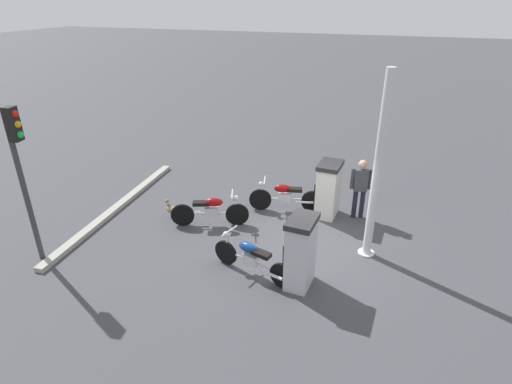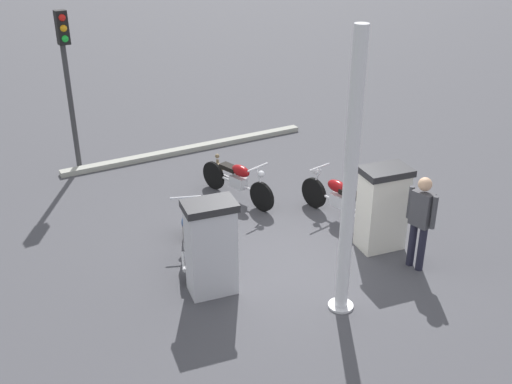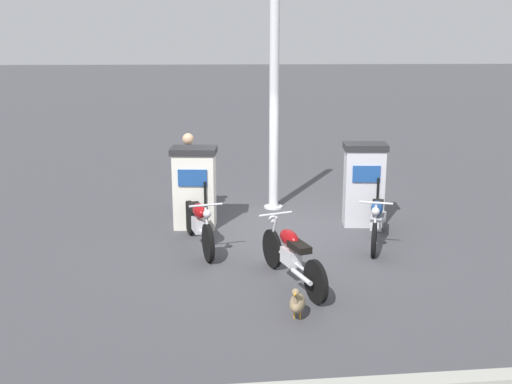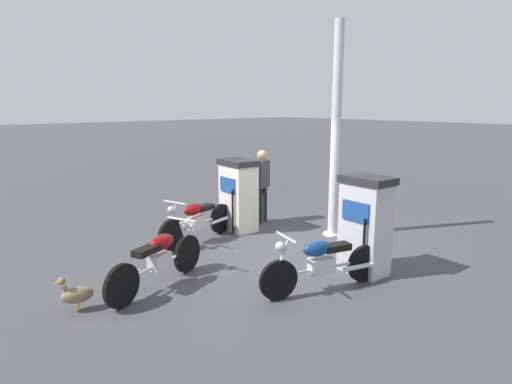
{
  "view_description": "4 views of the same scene",
  "coord_description": "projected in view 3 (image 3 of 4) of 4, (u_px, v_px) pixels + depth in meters",
  "views": [
    {
      "loc": [
        -1.82,
        8.82,
        5.71
      ],
      "look_at": [
        1.42,
        -0.59,
        0.92
      ],
      "focal_mm": 29.05,
      "sensor_mm": 36.0,
      "label": 1
    },
    {
      "loc": [
        -8.13,
        4.51,
        5.88
      ],
      "look_at": [
        1.41,
        0.04,
        0.69
      ],
      "focal_mm": 42.7,
      "sensor_mm": 36.0,
      "label": 2
    },
    {
      "loc": [
        11.25,
        -1.0,
        3.73
      ],
      "look_at": [
        0.77,
        -0.51,
        0.98
      ],
      "focal_mm": 43.35,
      "sensor_mm": 36.0,
      "label": 3
    },
    {
      "loc": [
        5.51,
        5.59,
        2.77
      ],
      "look_at": [
        0.49,
        -0.12,
        1.21
      ],
      "focal_mm": 30.32,
      "sensor_mm": 36.0,
      "label": 4
    }
  ],
  "objects": [
    {
      "name": "ground_plane",
      "position": [
        281.0,
        231.0,
        11.86
      ],
      "size": [
        120.0,
        120.0,
        0.0
      ],
      "primitive_type": "plane",
      "color": "#424247"
    },
    {
      "name": "fuel_pump_near",
      "position": [
        195.0,
        187.0,
        11.91
      ],
      "size": [
        0.68,
        0.9,
        1.58
      ],
      "color": "silver",
      "rests_on": "ground"
    },
    {
      "name": "fuel_pump_far",
      "position": [
        364.0,
        184.0,
        12.06
      ],
      "size": [
        0.63,
        0.86,
        1.63
      ],
      "color": "silver",
      "rests_on": "ground"
    },
    {
      "name": "motorcycle_near_pump",
      "position": [
        199.0,
        223.0,
        10.86
      ],
      "size": [
        2.09,
        0.75,
        0.96
      ],
      "color": "black",
      "rests_on": "ground"
    },
    {
      "name": "motorcycle_far_pump",
      "position": [
        377.0,
        219.0,
        11.1
      ],
      "size": [
        2.06,
        0.83,
        0.94
      ],
      "color": "black",
      "rests_on": "ground"
    },
    {
      "name": "motorcycle_extra",
      "position": [
        291.0,
        254.0,
        9.31
      ],
      "size": [
        1.99,
        0.88,
        0.95
      ],
      "color": "black",
      "rests_on": "ground"
    },
    {
      "name": "attendant_person",
      "position": [
        189.0,
        168.0,
        12.68
      ],
      "size": [
        0.57,
        0.28,
        1.72
      ],
      "color": "#1E1E2D",
      "rests_on": "ground"
    },
    {
      "name": "wandering_duck",
      "position": [
        297.0,
        302.0,
        8.18
      ],
      "size": [
        0.5,
        0.31,
        0.51
      ],
      "color": "#847051",
      "rests_on": "ground"
    },
    {
      "name": "canopy_support_pole",
      "position": [
        274.0,
        110.0,
        12.88
      ],
      "size": [
        0.4,
        0.4,
        4.4
      ],
      "color": "silver",
      "rests_on": "ground"
    }
  ]
}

